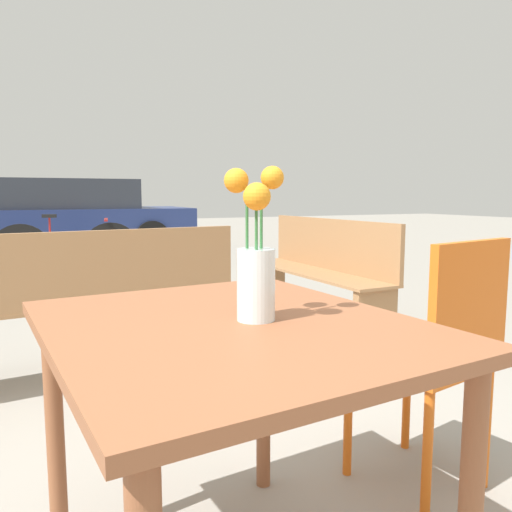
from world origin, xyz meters
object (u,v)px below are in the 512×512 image
(cafe_chair, at_px, (439,348))
(table_front, at_px, (230,363))
(flower_vase, at_px, (256,266))
(bench_middle, at_px, (321,269))
(bench_far, at_px, (61,301))
(parked_car, at_px, (65,219))
(bicycle, at_px, (68,251))

(cafe_chair, bearing_deg, table_front, -169.34)
(flower_vase, bearing_deg, cafe_chair, 12.76)
(bench_middle, xyz_separation_m, bench_far, (-1.94, -0.48, 0.02))
(table_front, relative_size, parked_car, 0.24)
(bicycle, bearing_deg, cafe_chair, -81.41)
(flower_vase, height_order, parked_car, parked_car)
(cafe_chair, height_order, bench_middle, cafe_chair)
(cafe_chair, bearing_deg, parked_car, 93.92)
(bicycle, relative_size, parked_car, 0.40)
(cafe_chair, xyz_separation_m, bench_middle, (0.85, 2.06, -0.06))
(bench_middle, height_order, bicycle, bench_middle)
(bench_middle, relative_size, parked_car, 0.38)
(table_front, xyz_separation_m, bench_middle, (1.68, 2.22, -0.18))
(cafe_chair, height_order, parked_car, parked_car)
(parked_car, bearing_deg, bench_far, -94.78)
(parked_car, bearing_deg, flower_vase, -91.53)
(flower_vase, bearing_deg, bench_middle, 54.04)
(table_front, xyz_separation_m, flower_vase, (0.06, -0.02, 0.23))
(table_front, xyz_separation_m, bicycle, (0.06, 5.28, -0.27))
(bench_far, relative_size, parked_car, 0.47)
(bench_middle, bearing_deg, parked_car, 103.13)
(cafe_chair, distance_m, bicycle, 5.18)
(flower_vase, height_order, cafe_chair, flower_vase)
(bicycle, bearing_deg, parked_car, 85.74)
(bench_middle, bearing_deg, table_front, -127.16)
(table_front, distance_m, bench_far, 1.77)
(cafe_chair, bearing_deg, flower_vase, -167.24)
(cafe_chair, height_order, bicycle, cafe_chair)
(flower_vase, bearing_deg, parked_car, 88.47)
(flower_vase, relative_size, bench_middle, 0.23)
(flower_vase, bearing_deg, bench_far, 100.36)
(bench_middle, distance_m, parked_car, 6.17)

